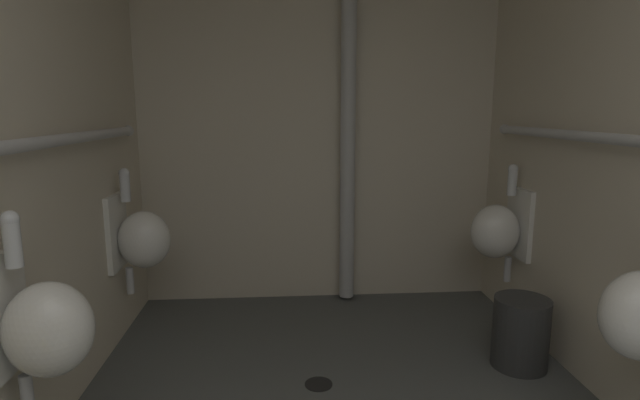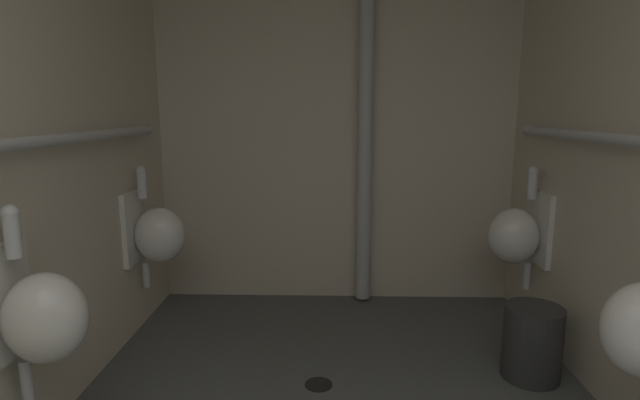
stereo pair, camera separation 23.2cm
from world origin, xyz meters
TOP-DOWN VIEW (x-y plane):
  - wall_back at (0.00, 3.73)m, footprint 2.61×0.06m
  - urinal_left_mid at (-1.10, 1.90)m, footprint 0.32×0.30m
  - urinal_left_far at (-1.10, 3.11)m, footprint 0.32×0.30m
  - urinal_right_far at (1.10, 3.15)m, footprint 0.32×0.30m
  - standpipe_back_wall at (0.20, 3.62)m, footprint 0.10×0.10m
  - floor_drain at (-0.09, 2.49)m, footprint 0.14×0.14m
  - waste_bin at (1.01, 2.60)m, footprint 0.29×0.29m

SIDE VIEW (x-z plane):
  - floor_drain at x=-0.09m, z-range 0.00..0.01m
  - waste_bin at x=1.01m, z-range 0.00..0.38m
  - urinal_left_mid at x=-1.10m, z-range 0.24..1.00m
  - urinal_left_far at x=-1.10m, z-range 0.24..1.00m
  - urinal_right_far at x=1.10m, z-range 0.24..1.00m
  - wall_back at x=0.00m, z-range 0.00..2.62m
  - standpipe_back_wall at x=0.20m, z-range 0.02..2.59m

